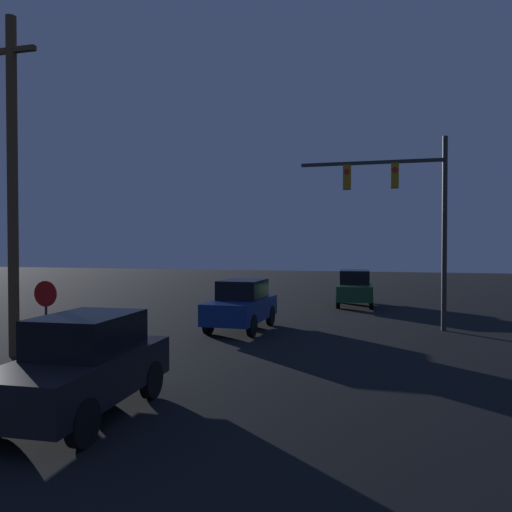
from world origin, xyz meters
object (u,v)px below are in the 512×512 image
Objects in this scene: car_near at (84,365)px; car_mid at (242,304)px; stop_sign at (46,303)px; utility_pole at (13,182)px; car_far at (355,288)px; traffic_signal_mast at (408,203)px.

car_near is 9.46m from car_mid.
utility_pole is at bearing -147.47° from stop_sign.
car_near is at bearing -38.49° from utility_pole.
car_near is 0.44× the size of utility_pole.
car_near is at bearing 90.54° from car_mid.
car_far is 1.98× the size of stop_sign.
car_mid is 8.45m from utility_pole.
stop_sign is at bearing -145.25° from traffic_signal_mast.
traffic_signal_mast reaches higher than stop_sign.
utility_pole is at bearing 51.40° from car_mid.
utility_pole is (-8.33, -14.01, 3.88)m from car_far.
stop_sign is (-4.15, -5.31, 0.52)m from car_mid.
traffic_signal_mast reaches higher than car_far.
utility_pole reaches higher than stop_sign.
car_mid is at bearing 49.92° from utility_pole.
utility_pole is (-0.68, -0.44, 3.35)m from stop_sign.
car_near is 13.07m from traffic_signal_mast.
utility_pole is (-10.62, -7.33, 0.20)m from traffic_signal_mast.
car_far is at bearing 108.90° from traffic_signal_mast.
car_far is 0.44× the size of utility_pole.
car_near and car_far have the same top height.
car_near is 1.01× the size of car_mid.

